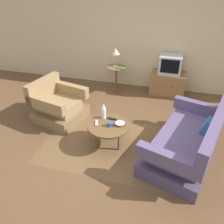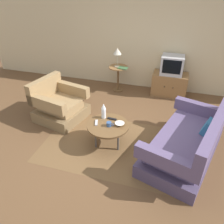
% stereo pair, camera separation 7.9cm
% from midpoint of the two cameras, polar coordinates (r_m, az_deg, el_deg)
% --- Properties ---
extents(ground_plane, '(16.00, 16.00, 0.00)m').
position_cam_midpoint_polar(ground_plane, '(4.19, 1.12, -7.75)').
color(ground_plane, brown).
extents(back_wall, '(9.00, 0.12, 2.70)m').
position_cam_midpoint_polar(back_wall, '(5.91, 8.39, 18.76)').
color(back_wall, '#CCB78E').
rests_on(back_wall, ground).
extents(area_rug, '(2.33, 1.65, 0.00)m').
position_cam_midpoint_polar(area_rug, '(4.15, -0.44, -8.20)').
color(area_rug, brown).
rests_on(area_rug, ground).
extents(armchair, '(1.08, 1.07, 0.84)m').
position_cam_midpoint_polar(armchair, '(4.84, -12.93, 1.66)').
color(armchair, brown).
rests_on(armchair, ground).
extents(couch, '(1.42, 1.96, 0.89)m').
position_cam_midpoint_polar(couch, '(3.93, 19.17, -7.66)').
color(couch, '#4B3E5C').
rests_on(couch, ground).
extents(coffee_table, '(0.73, 0.73, 0.44)m').
position_cam_midpoint_polar(coffee_table, '(3.90, -0.45, -3.65)').
color(coffee_table, brown).
rests_on(coffee_table, ground).
extents(side_table, '(0.48, 0.48, 0.66)m').
position_cam_midpoint_polar(side_table, '(5.82, 1.96, 9.73)').
color(side_table, olive).
rests_on(side_table, ground).
extents(tv_stand, '(0.85, 0.51, 0.56)m').
position_cam_midpoint_polar(tv_stand, '(5.87, 14.76, 6.87)').
color(tv_stand, olive).
rests_on(tv_stand, ground).
extents(television, '(0.53, 0.45, 0.45)m').
position_cam_midpoint_polar(television, '(5.68, 15.47, 11.49)').
color(television, '#B7B7BC').
rests_on(television, tv_stand).
extents(table_lamp, '(0.21, 0.21, 0.47)m').
position_cam_midpoint_polar(table_lamp, '(5.62, 1.78, 15.00)').
color(table_lamp, '#9E937A').
rests_on(table_lamp, side_table).
extents(vase, '(0.08, 0.08, 0.29)m').
position_cam_midpoint_polar(vase, '(3.99, -1.58, 0.21)').
color(vase, white).
rests_on(vase, coffee_table).
extents(mug, '(0.13, 0.09, 0.08)m').
position_cam_midpoint_polar(mug, '(3.83, -0.15, -3.11)').
color(mug, '#335184').
rests_on(mug, coffee_table).
extents(bowl, '(0.17, 0.17, 0.04)m').
position_cam_midpoint_polar(bowl, '(3.86, 2.55, -3.08)').
color(bowl, silver).
rests_on(bowl, coffee_table).
extents(tv_remote_dark, '(0.17, 0.05, 0.02)m').
position_cam_midpoint_polar(tv_remote_dark, '(4.01, 0.54, -1.76)').
color(tv_remote_dark, black).
rests_on(tv_remote_dark, coffee_table).
extents(tv_remote_silver, '(0.09, 0.17, 0.02)m').
position_cam_midpoint_polar(tv_remote_silver, '(3.92, -3.43, -2.75)').
color(tv_remote_silver, '#B2B2B7').
rests_on(tv_remote_silver, coffee_table).
extents(book, '(0.25, 0.19, 0.02)m').
position_cam_midpoint_polar(book, '(5.64, 3.20, 11.15)').
color(book, '#3D663D').
rests_on(book, side_table).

